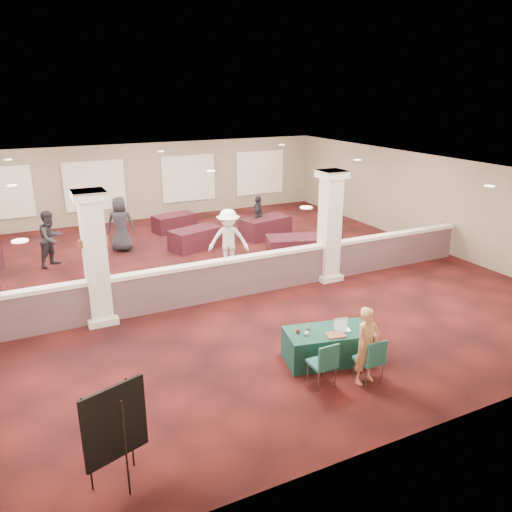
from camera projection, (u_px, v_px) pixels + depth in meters
name	position (u px, v px, depth m)	size (l,w,h in m)	color
ground	(214.00, 278.00, 14.79)	(16.00, 16.00, 0.00)	#471211
wall_back	(143.00, 182.00, 21.09)	(16.00, 0.04, 3.20)	#83735A
wall_front	(408.00, 351.00, 7.48)	(16.00, 0.04, 3.20)	#83735A
wall_right	(424.00, 200.00, 17.63)	(0.04, 16.00, 3.20)	#83735A
ceiling	(211.00, 170.00, 13.77)	(16.00, 16.00, 0.02)	white
partition_wall	(234.00, 277.00, 13.34)	(15.60, 0.28, 1.10)	brown
column_left	(95.00, 257.00, 11.53)	(0.72, 0.72, 3.20)	beige
column_right	(330.00, 225.00, 14.25)	(0.72, 0.72, 3.20)	beige
sconce_left	(81.00, 244.00, 11.30)	(0.12, 0.12, 0.18)	brown
sconce_right	(106.00, 241.00, 11.53)	(0.12, 0.12, 0.18)	brown
near_table	(328.00, 345.00, 10.23)	(1.75, 0.88, 0.67)	#103A34
conf_chair_main	(372.00, 357.00, 9.38)	(0.46, 0.47, 0.91)	#1E5949
conf_chair_side	(325.00, 361.00, 9.26)	(0.46, 0.46, 0.91)	#1E5949
easel_board	(115.00, 424.00, 6.77)	(0.91, 0.56, 1.60)	black
woman	(367.00, 346.00, 9.34)	(0.55, 0.37, 1.53)	#FF9E6E
far_table_front_center	(196.00, 239.00, 17.44)	(1.78, 0.89, 0.72)	black
far_table_front_right	(298.00, 249.00, 16.20)	(1.99, 1.00, 0.81)	black
far_table_back_center	(174.00, 223.00, 19.63)	(1.61, 0.80, 0.65)	black
far_table_back_right	(266.00, 227.00, 18.80)	(1.86, 0.93, 0.75)	black
attendee_a	(51.00, 239.00, 15.58)	(0.86, 0.48, 1.79)	black
attendee_b	(229.00, 240.00, 15.21)	(1.22, 0.56, 1.91)	white
attendee_c	(258.00, 216.00, 18.87)	(0.90, 0.43, 1.54)	black
attendee_d	(121.00, 224.00, 17.01)	(0.94, 0.51, 1.91)	black
laptop_base	(342.00, 330.00, 10.14)	(0.30, 0.21, 0.02)	silver
laptop_screen	(341.00, 323.00, 10.21)	(0.30, 0.01, 0.20)	silver
screen_glow	(341.00, 323.00, 10.21)	(0.28, 0.00, 0.18)	silver
knitting	(335.00, 335.00, 9.92)	(0.37, 0.28, 0.03)	#C95420
yarn_cream	(307.00, 333.00, 9.91)	(0.10, 0.10, 0.10)	beige
yarn_red	(298.00, 331.00, 10.01)	(0.09, 0.09, 0.09)	#5B1512
yarn_grey	(308.00, 328.00, 10.12)	(0.10, 0.10, 0.10)	#4C4D52
scissors	(362.00, 333.00, 10.02)	(0.11, 0.03, 0.01)	red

